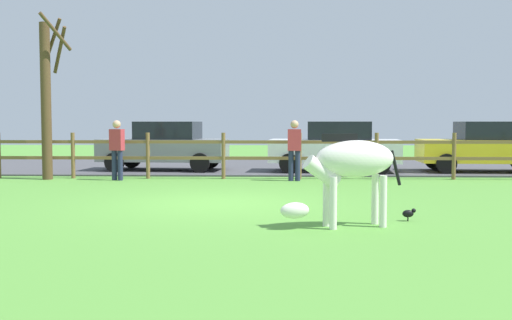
# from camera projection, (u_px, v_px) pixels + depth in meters

# --- Properties ---
(ground_plane) EXTENTS (60.00, 60.00, 0.00)m
(ground_plane) POSITION_uv_depth(u_px,v_px,m) (218.00, 203.00, 11.49)
(ground_plane) COLOR #549338
(parking_asphalt) EXTENTS (28.00, 7.40, 0.05)m
(parking_asphalt) POSITION_uv_depth(u_px,v_px,m) (243.00, 167.00, 20.76)
(parking_asphalt) COLOR #47474C
(parking_asphalt) RESTS_ON ground_plane
(paddock_fence) EXTENTS (21.45, 0.11, 1.30)m
(paddock_fence) POSITION_uv_depth(u_px,v_px,m) (223.00, 152.00, 16.44)
(paddock_fence) COLOR brown
(paddock_fence) RESTS_ON ground_plane
(bare_tree) EXTENTS (0.86, 1.36, 4.49)m
(bare_tree) POSITION_uv_depth(u_px,v_px,m) (47.00, 95.00, 16.18)
(bare_tree) COLOR #513A23
(bare_tree) RESTS_ON ground_plane
(zebra) EXTENTS (1.89, 0.81, 1.41)m
(zebra) POSITION_uv_depth(u_px,v_px,m) (350.00, 166.00, 8.81)
(zebra) COLOR white
(zebra) RESTS_ON ground_plane
(crow_on_grass) EXTENTS (0.21, 0.10, 0.20)m
(crow_on_grass) POSITION_uv_depth(u_px,v_px,m) (409.00, 213.00, 9.38)
(crow_on_grass) COLOR black
(crow_on_grass) RESTS_ON ground_plane
(parked_car_grey) EXTENTS (4.12, 2.12, 1.56)m
(parked_car_grey) POSITION_uv_depth(u_px,v_px,m) (165.00, 145.00, 18.85)
(parked_car_grey) COLOR slate
(parked_car_grey) RESTS_ON parking_asphalt
(parked_car_white) EXTENTS (4.14, 2.18, 1.56)m
(parked_car_white) POSITION_uv_depth(u_px,v_px,m) (335.00, 146.00, 18.31)
(parked_car_white) COLOR white
(parked_car_white) RESTS_ON parking_asphalt
(parked_car_yellow) EXTENTS (4.10, 2.08, 1.56)m
(parked_car_yellow) POSITION_uv_depth(u_px,v_px,m) (486.00, 146.00, 18.20)
(parked_car_yellow) COLOR yellow
(parked_car_yellow) RESTS_ON parking_asphalt
(visitor_left_of_tree) EXTENTS (0.37, 0.24, 1.64)m
(visitor_left_of_tree) POSITION_uv_depth(u_px,v_px,m) (294.00, 147.00, 15.83)
(visitor_left_of_tree) COLOR #232847
(visitor_left_of_tree) RESTS_ON ground_plane
(visitor_right_of_tree) EXTENTS (0.41, 0.31, 1.64)m
(visitor_right_of_tree) POSITION_uv_depth(u_px,v_px,m) (117.00, 147.00, 15.99)
(visitor_right_of_tree) COLOR #232847
(visitor_right_of_tree) RESTS_ON ground_plane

